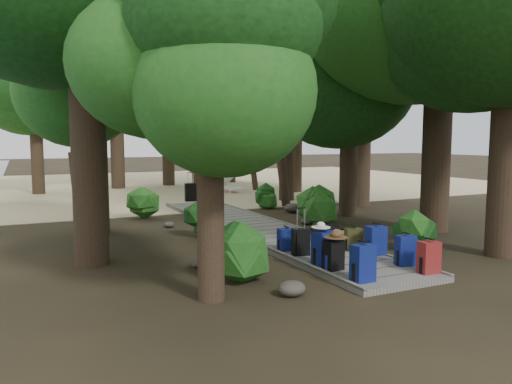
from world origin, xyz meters
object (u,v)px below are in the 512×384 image
backpack_left_d (286,238)px  backpack_right_c (376,239)px  suitcase_on_boardwalk (301,242)px  backpack_right_a (429,256)px  backpack_left_b (334,254)px  sun_lounger (231,185)px  kayak (98,197)px  duffel_right_black (325,232)px  lone_suitcase_on_sand (191,192)px  backpack_left_a (363,261)px  backpack_right_b (406,249)px  backpack_left_c (323,246)px  backpack_right_d (353,238)px  duffel_right_khaki (345,238)px

backpack_left_d → backpack_right_c: (1.50, -1.19, 0.07)m
suitcase_on_boardwalk → backpack_right_a: bearing=-46.4°
backpack_left_b → sun_lounger: backpack_left_b is taller
backpack_right_c → kayak: (-3.88, 12.98, -0.30)m
duffel_right_black → sun_lounger: 12.24m
lone_suitcase_on_sand → sun_lounger: 3.76m
backpack_left_d → sun_lounger: (3.87, 12.53, -0.03)m
backpack_right_a → lone_suitcase_on_sand: size_ratio=0.88×
backpack_left_d → suitcase_on_boardwalk: bearing=-79.4°
backpack_left_a → backpack_right_b: (1.44, 0.55, -0.04)m
backpack_left_c → suitcase_on_boardwalk: (0.01, 0.86, -0.08)m
backpack_left_b → backpack_left_a: bearing=-95.8°
backpack_right_d → sun_lounger: 13.40m
backpack_left_c → backpack_left_d: backpack_left_c is taller
backpack_right_c → backpack_left_b: bearing=-153.4°
backpack_left_d → backpack_right_d: same height
backpack_left_b → backpack_right_c: size_ratio=0.91×
lone_suitcase_on_sand → duffel_right_khaki: bearing=-81.1°
backpack_right_b → kayak: backpack_right_b is taller
backpack_right_a → sun_lounger: (2.43, 15.30, -0.09)m
backpack_left_b → kayak: 13.84m
backpack_left_a → backpack_left_b: 0.86m
backpack_left_c → duffel_right_black: (1.34, 1.97, -0.16)m
duffel_right_black → sun_lounger: bearing=73.8°
backpack_right_b → duffel_right_khaki: backpack_right_b is taller
backpack_right_b → sun_lounger: (2.42, 14.69, -0.09)m
duffel_right_khaki → backpack_left_b: bearing=-151.5°
backpack_right_a → backpack_left_b: bearing=151.5°
backpack_right_b → duffel_right_khaki: size_ratio=1.20×
backpack_right_a → backpack_right_c: size_ratio=0.96×
backpack_left_c → backpack_right_b: bearing=-43.0°
backpack_right_a → backpack_right_d: bearing=97.1°
backpack_right_a → suitcase_on_boardwalk: bearing=126.5°
suitcase_on_boardwalk → kayak: bearing=112.5°
backpack_right_d → kayak: backpack_right_d is taller
backpack_right_c → kayak: bearing=109.7°
backpack_left_b → backpack_right_d: bearing=35.7°
backpack_right_b → kayak: bearing=116.6°
backpack_right_a → backpack_left_a: bearing=-178.4°
backpack_left_b → kayak: backpack_left_b is taller
duffel_right_black → backpack_left_d: bearing=-162.7°
backpack_right_c → backpack_right_d: bearing=109.4°
backpack_left_a → duffel_right_black: backpack_left_a is taller
backpack_right_d → duffel_right_khaki: (0.08, 0.42, -0.09)m
kayak → duffel_right_black: bearing=-48.5°
backpack_right_c → lone_suitcase_on_sand: size_ratio=0.92×
suitcase_on_boardwalk → backpack_left_b: bearing=-80.6°
backpack_left_d → backpack_left_a: bearing=-83.9°
backpack_left_c → kayak: bearing=84.9°
backpack_right_c → duffel_right_black: 1.75m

